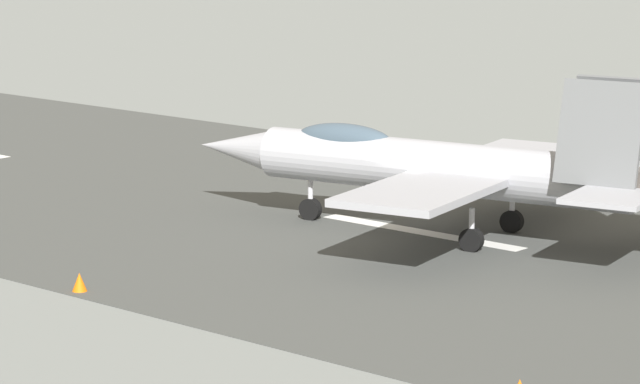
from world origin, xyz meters
TOP-DOWN VIEW (x-y plane):
  - ground_plane at (0.00, 0.00)m, footprint 400.00×400.00m
  - runway_strip at (-0.02, 0.00)m, footprint 240.00×26.00m
  - fighter_jet at (-1.45, -0.06)m, footprint 17.85×13.41m
  - marker_cone_mid at (2.03, 12.52)m, footprint 0.44×0.44m

SIDE VIEW (x-z plane):
  - ground_plane at x=0.00m, z-range 0.00..0.00m
  - runway_strip at x=-0.02m, z-range 0.00..0.02m
  - marker_cone_mid at x=2.03m, z-range 0.00..0.55m
  - fighter_jet at x=-1.45m, z-range -0.43..5.11m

